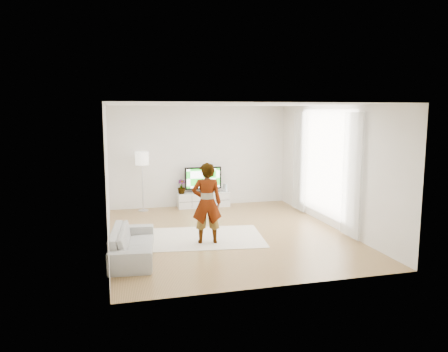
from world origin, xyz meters
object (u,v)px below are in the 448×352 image
object	(u,v)px
media_console	(203,200)
television	(203,179)
floor_lamp	(142,161)
player	(207,203)
sofa	(133,243)
rug	(206,238)

from	to	relation	value
media_console	television	distance (m)	0.59
floor_lamp	player	bearing A→B (deg)	-72.22
media_console	sofa	bearing A→B (deg)	-119.04
television	floor_lamp	xyz separation A→B (m)	(-1.67, -0.09, 0.56)
media_console	player	bearing A→B (deg)	-100.71
rug	sofa	size ratio (longest dim) A/B	1.27
media_console	television	size ratio (longest dim) A/B	1.41
player	floor_lamp	bearing A→B (deg)	-63.58
sofa	floor_lamp	bearing A→B (deg)	-0.84
player	sofa	xyz separation A→B (m)	(-1.51, -0.54, -0.56)
player	sofa	size ratio (longest dim) A/B	0.87
media_console	player	xyz separation A→B (m)	(-0.63, -3.32, 0.63)
media_console	sofa	distance (m)	4.41
media_console	floor_lamp	bearing A→B (deg)	-177.77
rug	sofa	world-z (taller)	sofa
media_console	rug	world-z (taller)	media_console
media_console	sofa	world-z (taller)	sofa
television	sofa	bearing A→B (deg)	-118.87
rug	floor_lamp	distance (m)	3.37
rug	floor_lamp	size ratio (longest dim) A/B	1.50
floor_lamp	sofa	bearing A→B (deg)	-97.08
player	sofa	world-z (taller)	player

